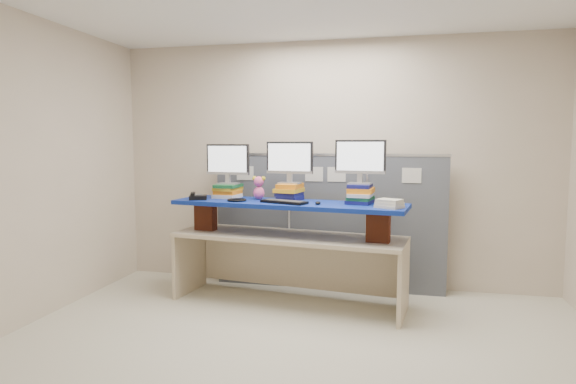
% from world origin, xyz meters
% --- Properties ---
extents(room, '(5.00, 4.00, 2.80)m').
position_xyz_m(room, '(0.00, 0.00, 1.40)').
color(room, beige).
rests_on(room, ground).
extents(cubicle_partition, '(2.60, 0.06, 1.53)m').
position_xyz_m(cubicle_partition, '(-0.00, 1.78, 0.77)').
color(cubicle_partition, '#4B5059').
rests_on(cubicle_partition, ground).
extents(desk, '(2.43, 1.00, 0.72)m').
position_xyz_m(desk, '(-0.32, 1.18, 0.57)').
color(desk, beige).
rests_on(desk, ground).
extents(brick_pier_left, '(0.23, 0.14, 0.29)m').
position_xyz_m(brick_pier_left, '(-1.24, 1.26, 0.86)').
color(brick_pier_left, brown).
rests_on(brick_pier_left, desk).
extents(brick_pier_right, '(0.23, 0.14, 0.29)m').
position_xyz_m(brick_pier_right, '(0.59, 1.01, 0.86)').
color(brick_pier_right, brown).
rests_on(brick_pier_right, desk).
extents(blue_board, '(2.43, 0.90, 0.04)m').
position_xyz_m(blue_board, '(-0.32, 1.18, 1.03)').
color(blue_board, navy).
rests_on(blue_board, brick_pier_left).
extents(book_stack_left, '(0.28, 0.33, 0.15)m').
position_xyz_m(book_stack_left, '(-1.04, 1.40, 1.13)').
color(book_stack_left, silver).
rests_on(book_stack_left, blue_board).
extents(book_stack_center, '(0.29, 0.34, 0.17)m').
position_xyz_m(book_stack_center, '(-0.33, 1.30, 1.14)').
color(book_stack_center, navy).
rests_on(book_stack_center, blue_board).
extents(book_stack_right, '(0.28, 0.33, 0.19)m').
position_xyz_m(book_stack_right, '(0.40, 1.21, 1.15)').
color(book_stack_right, navy).
rests_on(book_stack_right, blue_board).
extents(monitor_left, '(0.50, 0.17, 0.43)m').
position_xyz_m(monitor_left, '(-1.03, 1.40, 1.45)').
color(monitor_left, '#BAB9BF').
rests_on(monitor_left, book_stack_left).
extents(monitor_center, '(0.50, 0.17, 0.43)m').
position_xyz_m(monitor_center, '(-0.33, 1.30, 1.47)').
color(monitor_center, '#BAB9BF').
rests_on(monitor_center, book_stack_center).
extents(monitor_right, '(0.50, 0.17, 0.43)m').
position_xyz_m(monitor_right, '(0.39, 1.21, 1.49)').
color(monitor_right, '#BAB9BF').
rests_on(monitor_right, book_stack_right).
extents(keyboard, '(0.50, 0.32, 0.03)m').
position_xyz_m(keyboard, '(-0.33, 1.07, 1.07)').
color(keyboard, black).
rests_on(keyboard, blue_board).
extents(mouse, '(0.08, 0.11, 0.03)m').
position_xyz_m(mouse, '(0.01, 1.04, 1.07)').
color(mouse, black).
rests_on(mouse, blue_board).
extents(desk_phone, '(0.22, 0.21, 0.08)m').
position_xyz_m(desk_phone, '(-1.29, 1.17, 1.08)').
color(desk_phone, black).
rests_on(desk_phone, blue_board).
extents(headset, '(0.22, 0.22, 0.02)m').
position_xyz_m(headset, '(-0.85, 1.14, 1.06)').
color(headset, black).
rests_on(headset, blue_board).
extents(plush_toy, '(0.14, 0.11, 0.24)m').
position_xyz_m(plush_toy, '(-0.67, 1.33, 1.18)').
color(plush_toy, pink).
rests_on(plush_toy, blue_board).
extents(binder_stack, '(0.28, 0.26, 0.08)m').
position_xyz_m(binder_stack, '(0.68, 0.94, 1.09)').
color(binder_stack, beige).
rests_on(binder_stack, blue_board).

